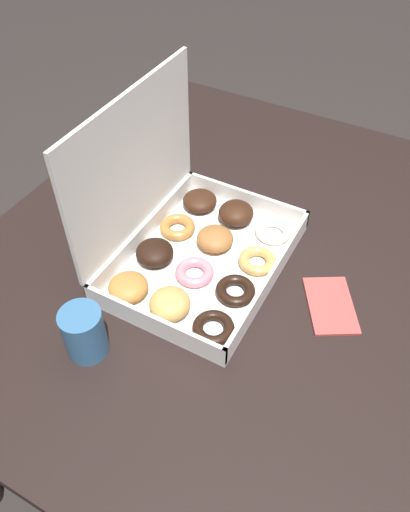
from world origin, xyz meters
TOP-DOWN VIEW (x-y plane):
  - ground_plane at (0.00, 0.00)m, footprint 8.00×8.00m
  - dining_table at (0.00, 0.00)m, footprint 1.19×1.00m
  - donut_box at (-0.07, 0.06)m, footprint 0.40×0.30m
  - coffee_mug at (-0.35, 0.11)m, footprint 0.07×0.07m
  - paper_napkin at (-0.05, -0.24)m, footprint 0.16×0.14m

SIDE VIEW (x-z plane):
  - ground_plane at x=0.00m, z-range 0.00..0.00m
  - dining_table at x=0.00m, z-range 0.28..1.04m
  - paper_napkin at x=-0.05m, z-range 0.75..0.76m
  - coffee_mug at x=-0.35m, z-range 0.75..0.85m
  - donut_box at x=-0.07m, z-range 0.64..0.98m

